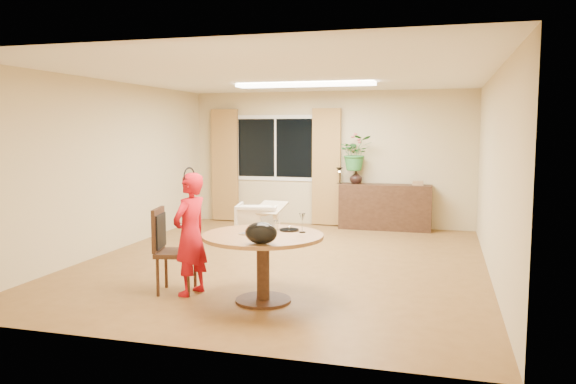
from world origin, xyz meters
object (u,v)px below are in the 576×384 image
object	(u,v)px
child	(190,234)
sideboard	(385,207)
armchair	(258,222)
dining_chair	(176,250)
dining_table	(263,249)

from	to	relation	value
child	sideboard	size ratio (longest dim) A/B	0.82
armchair	sideboard	bearing A→B (deg)	-150.86
dining_chair	armchair	distance (m)	3.13
armchair	sideboard	size ratio (longest dim) A/B	0.42
dining_chair	armchair	world-z (taller)	dining_chair
child	sideboard	world-z (taller)	child
child	sideboard	bearing A→B (deg)	174.49
dining_chair	armchair	xyz separation A→B (m)	(-0.07, 3.13, -0.17)
dining_table	child	xyz separation A→B (m)	(-0.87, 0.05, 0.11)
armchair	dining_table	bearing A→B (deg)	98.63
dining_chair	child	bearing A→B (deg)	-19.97
dining_table	armchair	world-z (taller)	dining_table
dining_table	dining_chair	world-z (taller)	dining_chair
dining_chair	sideboard	bearing A→B (deg)	56.20
sideboard	child	bearing A→B (deg)	-109.47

